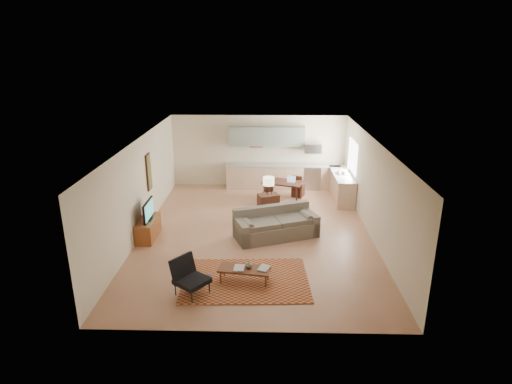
{
  "coord_description": "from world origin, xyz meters",
  "views": [
    {
      "loc": [
        0.29,
        -11.27,
        5.11
      ],
      "look_at": [
        0.0,
        0.3,
        1.15
      ],
      "focal_mm": 30.0,
      "sensor_mm": 36.0,
      "label": 1
    }
  ],
  "objects_px": {
    "coffee_table": "(244,275)",
    "console_table": "(268,205)",
    "armchair": "(192,277)",
    "dining_table": "(283,191)",
    "sofa": "(276,223)",
    "tv_credenza": "(148,228)"
  },
  "relations": [
    {
      "from": "armchair",
      "to": "tv_credenza",
      "type": "xyz_separation_m",
      "value": [
        -1.72,
        2.87,
        -0.14
      ]
    },
    {
      "from": "tv_credenza",
      "to": "dining_table",
      "type": "bearing_deg",
      "value": 39.57
    },
    {
      "from": "tv_credenza",
      "to": "console_table",
      "type": "height_order",
      "value": "console_table"
    },
    {
      "from": "armchair",
      "to": "sofa",
      "type": "bearing_deg",
      "value": 5.48
    },
    {
      "from": "tv_credenza",
      "to": "console_table",
      "type": "xyz_separation_m",
      "value": [
        3.37,
        1.69,
        0.09
      ]
    },
    {
      "from": "armchair",
      "to": "console_table",
      "type": "height_order",
      "value": "armchair"
    },
    {
      "from": "armchair",
      "to": "dining_table",
      "type": "relative_size",
      "value": 0.62
    },
    {
      "from": "armchair",
      "to": "tv_credenza",
      "type": "bearing_deg",
      "value": 68.27
    },
    {
      "from": "coffee_table",
      "to": "dining_table",
      "type": "height_order",
      "value": "dining_table"
    },
    {
      "from": "console_table",
      "to": "dining_table",
      "type": "height_order",
      "value": "console_table"
    },
    {
      "from": "tv_credenza",
      "to": "dining_table",
      "type": "distance_m",
      "value": 5.03
    },
    {
      "from": "armchair",
      "to": "console_table",
      "type": "xyz_separation_m",
      "value": [
        1.65,
        4.56,
        -0.05
      ]
    },
    {
      "from": "tv_credenza",
      "to": "coffee_table",
      "type": "bearing_deg",
      "value": -39.64
    },
    {
      "from": "armchair",
      "to": "coffee_table",
      "type": "bearing_deg",
      "value": -26.55
    },
    {
      "from": "console_table",
      "to": "armchair",
      "type": "bearing_deg",
      "value": -130.23
    },
    {
      "from": "sofa",
      "to": "dining_table",
      "type": "xyz_separation_m",
      "value": [
        0.29,
        3.08,
        -0.08
      ]
    },
    {
      "from": "sofa",
      "to": "coffee_table",
      "type": "xyz_separation_m",
      "value": [
        -0.77,
        -2.46,
        -0.24
      ]
    },
    {
      "from": "coffee_table",
      "to": "console_table",
      "type": "height_order",
      "value": "console_table"
    },
    {
      "from": "coffee_table",
      "to": "console_table",
      "type": "distance_m",
      "value": 4.07
    },
    {
      "from": "sofa",
      "to": "dining_table",
      "type": "bearing_deg",
      "value": 63.46
    },
    {
      "from": "armchair",
      "to": "dining_table",
      "type": "xyz_separation_m",
      "value": [
        2.16,
        6.08,
        -0.07
      ]
    },
    {
      "from": "sofa",
      "to": "armchair",
      "type": "relative_size",
      "value": 2.9
    }
  ]
}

